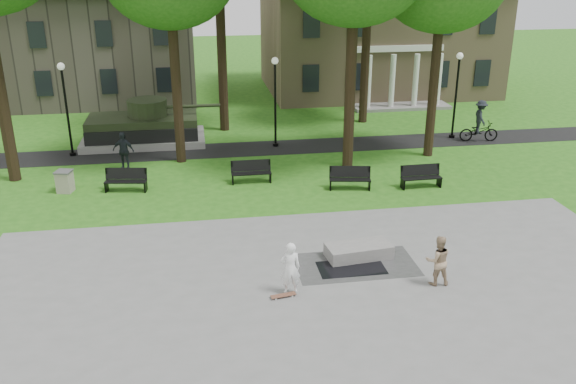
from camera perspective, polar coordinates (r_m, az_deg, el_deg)
name	(u,v)px	position (r m, az deg, el deg)	size (l,w,h in m)	color
ground	(310,249)	(21.48, 2.10, -5.32)	(120.00, 120.00, 0.00)	#256016
plaza	(345,329)	(17.27, 5.36, -12.67)	(22.00, 16.00, 0.02)	gray
footpath	(267,148)	(32.51, -1.97, 4.14)	(44.00, 2.60, 0.01)	black
building_right	(376,30)	(47.18, 8.25, 14.75)	(17.00, 12.00, 8.60)	#9E8460
building_left	(85,46)	(46.27, -18.44, 12.85)	(15.00, 10.00, 7.20)	#4C443D
lamp_left	(66,102)	(32.45, -20.08, 7.92)	(0.36, 0.36, 4.73)	black
lamp_mid	(275,95)	(32.14, -1.21, 9.09)	(0.36, 0.36, 4.73)	black
lamp_right	(457,88)	(34.92, 15.50, 9.32)	(0.36, 0.36, 4.73)	black
tank_monument	(144,128)	(34.07, -13.32, 5.87)	(7.45, 3.40, 2.40)	gray
puddle	(351,268)	(20.29, 5.95, -7.08)	(2.20, 1.20, 0.00)	black
concrete_block	(359,251)	(20.93, 6.63, -5.48)	(2.20, 1.00, 0.45)	gray
skateboard	(283,296)	(18.59, -0.44, -9.70)	(0.78, 0.20, 0.07)	brown
skateboarder	(290,268)	(18.42, 0.22, -7.13)	(0.61, 0.40, 1.68)	white
friend_watching	(438,260)	(19.46, 13.85, -6.23)	(0.79, 0.62, 1.63)	tan
pedestrian_walker	(123,151)	(30.02, -15.15, 3.74)	(1.08, 0.45, 1.84)	black
cyclist	(480,125)	(35.07, 17.49, 6.02)	(2.18, 1.27, 2.29)	black
park_bench_0	(126,179)	(27.36, -14.95, 1.16)	(1.85, 0.79, 1.00)	black
park_bench_1	(251,171)	(27.49, -3.47, 1.97)	(1.80, 0.53, 1.00)	black
park_bench_2	(350,177)	(26.79, 5.78, 1.37)	(1.85, 0.83, 1.00)	black
park_bench_3	(421,176)	(27.49, 12.32, 1.50)	(1.81, 0.56, 1.00)	black
trash_bin	(65,181)	(28.02, -20.16, 0.95)	(0.80, 0.80, 0.96)	#9E9782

